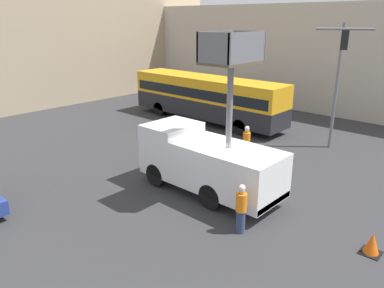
{
  "coord_description": "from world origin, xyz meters",
  "views": [
    {
      "loc": [
        -11.23,
        -9.28,
        7.15
      ],
      "look_at": [
        0.04,
        1.07,
        1.99
      ],
      "focal_mm": 35.0,
      "sensor_mm": 36.0,
      "label": 1
    }
  ],
  "objects": [
    {
      "name": "city_bus",
      "position": [
        8.96,
        7.85,
        1.89
      ],
      "size": [
        2.53,
        12.24,
        3.21
      ],
      "rotation": [
        0.0,
        0.0,
        1.56
      ],
      "color": "#232328",
      "rests_on": "ground_plane"
    },
    {
      "name": "utility_truck",
      "position": [
        0.04,
        0.18,
        1.55
      ],
      "size": [
        2.36,
        6.35,
        6.71
      ],
      "color": "white",
      "rests_on": "ground_plane"
    },
    {
      "name": "building_backdrop_side",
      "position": [
        21.5,
        6.07,
        4.14
      ],
      "size": [
        10.0,
        28.0,
        8.28
      ],
      "color": "#BCB2A3",
      "rests_on": "ground_plane"
    },
    {
      "name": "road_worker_directing",
      "position": [
        4.27,
        1.1,
        0.96
      ],
      "size": [
        0.38,
        0.38,
        1.91
      ],
      "rotation": [
        0.0,
        0.0,
        2.32
      ],
      "color": "navy",
      "rests_on": "ground_plane"
    },
    {
      "name": "traffic_light_pole",
      "position": [
        8.56,
        -1.59,
        4.59
      ],
      "size": [
        2.85,
        2.6,
        6.94
      ],
      "color": "slate",
      "rests_on": "ground_plane"
    },
    {
      "name": "traffic_cone_near_truck",
      "position": [
        0.19,
        -6.58,
        0.34
      ],
      "size": [
        0.63,
        0.63,
        0.72
      ],
      "color": "black",
      "rests_on": "ground_plane"
    },
    {
      "name": "road_worker_near_truck",
      "position": [
        -1.62,
        -2.76,
        0.92
      ],
      "size": [
        0.38,
        0.38,
        1.83
      ],
      "rotation": [
        0.0,
        0.0,
        3.31
      ],
      "color": "navy",
      "rests_on": "ground_plane"
    },
    {
      "name": "ground_plane",
      "position": [
        0.0,
        0.0,
        0.0
      ],
      "size": [
        120.0,
        120.0,
        0.0
      ],
      "primitive_type": "plane",
      "color": "#333335"
    }
  ]
}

